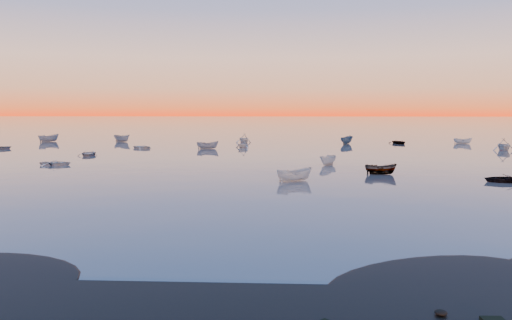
# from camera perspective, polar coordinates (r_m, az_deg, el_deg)

# --- Properties ---
(ground) EXTENTS (600.00, 600.00, 0.00)m
(ground) POSITION_cam_1_polar(r_m,az_deg,el_deg) (121.67, 2.66, 2.75)
(ground) COLOR #645A54
(ground) RESTS_ON ground
(mud_lobes) EXTENTS (140.00, 6.00, 0.07)m
(mud_lobes) POSITION_cam_1_polar(r_m,az_deg,el_deg) (21.56, 1.65, -12.23)
(mud_lobes) COLOR black
(mud_lobes) RESTS_ON ground
(moored_fleet) EXTENTS (124.00, 58.00, 1.20)m
(moored_fleet) POSITION_cam_1_polar(r_m,az_deg,el_deg) (74.79, 2.53, 0.76)
(moored_fleet) COLOR beige
(moored_fleet) RESTS_ON ground
(boat_near_center) EXTENTS (2.88, 3.91, 1.25)m
(boat_near_center) POSITION_cam_1_polar(r_m,az_deg,el_deg) (46.44, 4.40, -2.42)
(boat_near_center) COLOR beige
(boat_near_center) RESTS_ON ground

